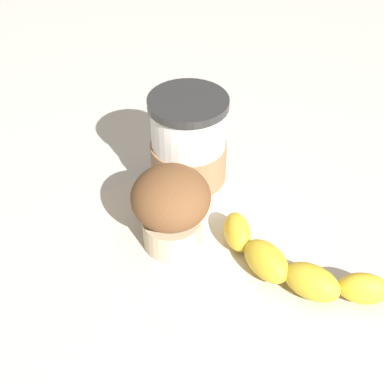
# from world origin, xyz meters

# --- Properties ---
(ground_plane) EXTENTS (3.00, 3.00, 0.00)m
(ground_plane) POSITION_xyz_m (0.00, 0.00, 0.00)
(ground_plane) COLOR beige
(paper_napkin) EXTENTS (0.25, 0.25, 0.00)m
(paper_napkin) POSITION_xyz_m (0.00, 0.00, 0.00)
(paper_napkin) COLOR beige
(paper_napkin) RESTS_ON ground_plane
(coffee_cup) EXTENTS (0.09, 0.09, 0.14)m
(coffee_cup) POSITION_xyz_m (-0.05, 0.03, 0.07)
(coffee_cup) COLOR white
(coffee_cup) RESTS_ON paper_napkin
(muffin) EXTENTS (0.09, 0.09, 0.10)m
(muffin) POSITION_xyz_m (0.01, -0.04, 0.06)
(muffin) COLOR beige
(muffin) RESTS_ON paper_napkin
(banana) EXTENTS (0.20, 0.12, 0.04)m
(banana) POSITION_xyz_m (0.13, 0.05, 0.02)
(banana) COLOR gold
(banana) RESTS_ON paper_napkin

